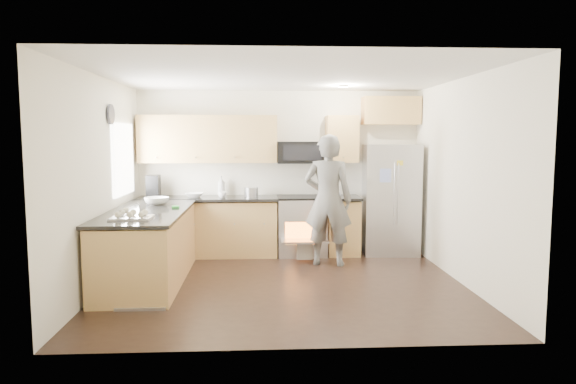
{
  "coord_description": "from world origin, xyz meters",
  "views": [
    {
      "loc": [
        -0.3,
        -6.32,
        1.84
      ],
      "look_at": [
        0.07,
        0.5,
        1.13
      ],
      "focal_mm": 32.0,
      "sensor_mm": 36.0,
      "label": 1
    }
  ],
  "objects": [
    {
      "name": "back_cabinet_run",
      "position": [
        -0.59,
        1.75,
        0.96
      ],
      "size": [
        4.45,
        0.64,
        2.5
      ],
      "color": "#BB834B",
      "rests_on": "ground"
    },
    {
      "name": "peninsula",
      "position": [
        -1.75,
        0.25,
        0.46
      ],
      "size": [
        0.96,
        2.36,
        1.03
      ],
      "color": "#BB834B",
      "rests_on": "ground"
    },
    {
      "name": "person",
      "position": [
        0.67,
        1.0,
        0.95
      ],
      "size": [
        0.79,
        0.62,
        1.9
      ],
      "primitive_type": "imported",
      "rotation": [
        0.0,
        0.0,
        2.88
      ],
      "color": "slate",
      "rests_on": "ground"
    },
    {
      "name": "ground",
      "position": [
        0.0,
        0.0,
        0.0
      ],
      "size": [
        4.5,
        4.5,
        0.0
      ],
      "primitive_type": "plane",
      "color": "black",
      "rests_on": "ground"
    },
    {
      "name": "dish_rack",
      "position": [
        -1.6,
        -0.7,
        0.09
      ],
      "size": [
        0.55,
        0.44,
        0.34
      ],
      "rotation": [
        0.0,
        0.0,
        -0.01
      ],
      "color": "#B7B7BC",
      "rests_on": "ground"
    },
    {
      "name": "room_shell",
      "position": [
        -0.04,
        0.02,
        1.67
      ],
      "size": [
        4.54,
        4.04,
        2.62
      ],
      "color": "white",
      "rests_on": "ground"
    },
    {
      "name": "stove_range",
      "position": [
        0.35,
        1.69,
        0.68
      ],
      "size": [
        0.76,
        0.97,
        1.79
      ],
      "color": "#B7B7BC",
      "rests_on": "ground"
    },
    {
      "name": "refrigerator",
      "position": [
        1.77,
        1.7,
        0.87
      ],
      "size": [
        0.9,
        0.72,
        1.74
      ],
      "rotation": [
        0.0,
        0.0,
        -0.07
      ],
      "color": "#B7B7BC",
      "rests_on": "ground"
    }
  ]
}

